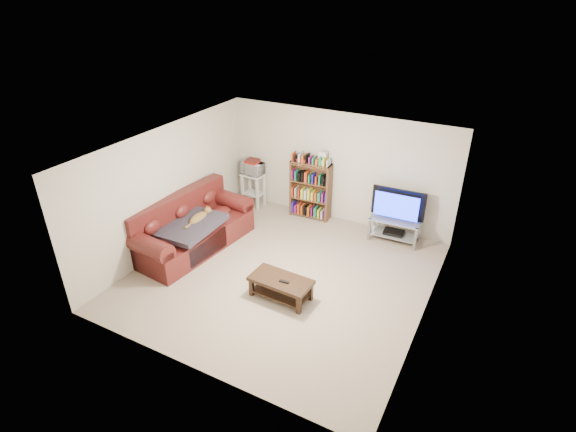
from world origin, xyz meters
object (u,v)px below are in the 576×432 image
Objects in this scene: sofa at (191,230)px; coffee_table at (281,285)px; bookshelf at (310,189)px; tv_stand at (394,226)px.

coffee_table is at bearing -8.45° from sofa.
coffee_table is 2.99m from bookshelf.
tv_stand is at bearing 36.75° from sofa.
bookshelf reaches higher than coffee_table.
sofa is at bearing 168.26° from coffee_table.
bookshelf is at bearing 61.22° from sofa.
bookshelf reaches higher than sofa.
tv_stand is 1.99m from bookshelf.
sofa is 2.54× the size of tv_stand.
tv_stand reaches higher than coffee_table.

